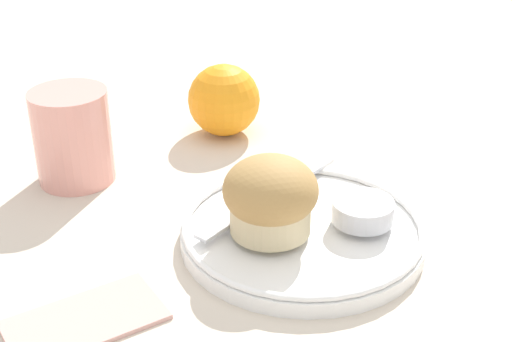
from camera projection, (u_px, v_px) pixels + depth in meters
The scene contains 9 objects.
ground_plane at pixel (278, 236), 0.66m from camera, with size 3.00×3.00×0.00m, color beige.
plate at pixel (302, 232), 0.64m from camera, with size 0.22×0.22×0.02m.
muffin at pixel (270, 197), 0.61m from camera, with size 0.08×0.08×0.07m.
cream_ramekin at pixel (363, 210), 0.64m from camera, with size 0.06×0.06×0.02m.
berry_pair at pixel (255, 204), 0.65m from camera, with size 0.03×0.01×0.01m.
butter_knife at pixel (270, 195), 0.68m from camera, with size 0.19×0.08×0.00m.
orange_fruit at pixel (224, 100), 0.84m from camera, with size 0.08×0.08×0.08m.
juice_glass at pixel (73, 137), 0.73m from camera, with size 0.08×0.08×0.10m.
folded_napkin at pixel (85, 318), 0.55m from camera, with size 0.12×0.06×0.01m.
Camera 1 is at (-0.31, -0.45, 0.36)m, focal length 50.00 mm.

